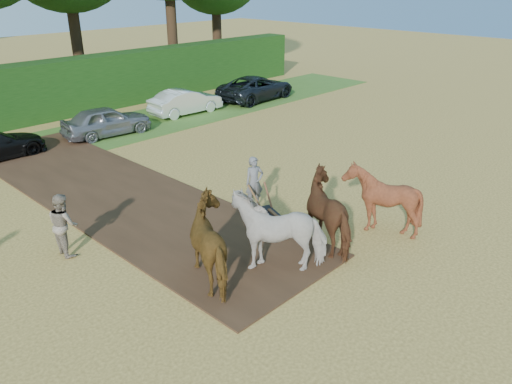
{
  "coord_description": "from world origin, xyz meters",
  "views": [
    {
      "loc": [
        -6.72,
        -7.77,
        7.13
      ],
      "look_at": [
        2.76,
        1.32,
        1.4
      ],
      "focal_mm": 35.0,
      "sensor_mm": 36.0,
      "label": 1
    }
  ],
  "objects": [
    {
      "name": "ground",
      "position": [
        0.0,
        0.0,
        0.0
      ],
      "size": [
        120.0,
        120.0,
        0.0
      ],
      "primitive_type": "plane",
      "color": "gold",
      "rests_on": "ground"
    },
    {
      "name": "earth_strip",
      "position": [
        1.5,
        7.0,
        0.03
      ],
      "size": [
        4.5,
        17.0,
        0.05
      ],
      "primitive_type": "cube",
      "color": "#472D1C",
      "rests_on": "ground"
    },
    {
      "name": "spectator_near",
      "position": [
        -1.62,
        4.41,
        0.89
      ],
      "size": [
        0.71,
        0.89,
        1.78
      ],
      "primitive_type": "imported",
      "rotation": [
        0.0,
        0.0,
        1.53
      ],
      "color": "#9E927C",
      "rests_on": "ground"
    },
    {
      "name": "plough_team",
      "position": [
        2.99,
        -0.33,
        1.04
      ],
      "size": [
        7.28,
        5.41,
        2.1
      ],
      "color": "brown",
      "rests_on": "ground"
    },
    {
      "name": "parked_cars",
      "position": [
        1.75,
        13.8,
        0.69
      ],
      "size": [
        36.33,
        3.53,
        1.47
      ],
      "color": "silver",
      "rests_on": "ground"
    }
  ]
}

